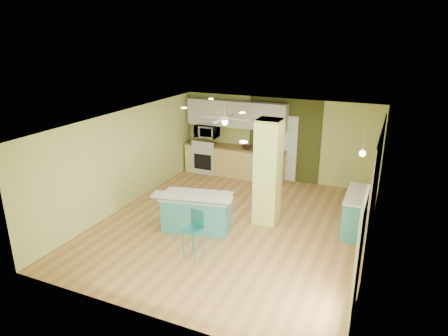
{
  "coord_description": "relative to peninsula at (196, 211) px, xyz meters",
  "views": [
    {
      "loc": [
        3.23,
        -7.87,
        4.32
      ],
      "look_at": [
        -0.42,
        0.4,
        1.24
      ],
      "focal_mm": 32.0,
      "sensor_mm": 36.0,
      "label": 1
    }
  ],
  "objects": [
    {
      "name": "french_door",
      "position": [
        3.67,
        -1.78,
        0.61
      ],
      "size": [
        0.04,
        1.08,
        2.1
      ],
      "primitive_type": "cube",
      "color": "silver",
      "rests_on": "floor"
    },
    {
      "name": "microwave",
      "position": [
        -1.55,
        3.72,
        0.91
      ],
      "size": [
        0.7,
        0.48,
        0.39
      ],
      "primitive_type": "imported",
      "color": "white",
      "rests_on": "wall_back"
    },
    {
      "name": "stove",
      "position": [
        -1.55,
        3.72,
        0.02
      ],
      "size": [
        0.76,
        0.66,
        1.08
      ],
      "color": "silver",
      "rests_on": "floor"
    },
    {
      "name": "kitchen_run",
      "position": [
        -0.6,
        3.72,
        0.03
      ],
      "size": [
        3.25,
        0.63,
        0.94
      ],
      "color": "#E9D379",
      "rests_on": "floor"
    },
    {
      "name": "side_counter",
      "position": [
        3.4,
        1.39,
        0.02
      ],
      "size": [
        0.6,
        1.41,
        0.91
      ],
      "color": "teal",
      "rests_on": "floor"
    },
    {
      "name": "olive_accent",
      "position": [
        0.9,
        4.01,
        0.81
      ],
      "size": [
        2.2,
        0.02,
        2.5
      ],
      "primitive_type": "cube",
      "color": "#3F451B",
      "rests_on": "floor"
    },
    {
      "name": "bar_stool",
      "position": [
        0.54,
        -1.07,
        0.23
      ],
      "size": [
        0.39,
        0.39,
        1.01
      ],
      "rotation": [
        0.0,
        0.0,
        -0.21
      ],
      "color": "teal",
      "rests_on": "floor"
    },
    {
      "name": "interior_door",
      "position": [
        0.9,
        3.98,
        0.56
      ],
      "size": [
        0.82,
        0.05,
        2.0
      ],
      "primitive_type": "cube",
      "color": "white",
      "rests_on": "floor"
    },
    {
      "name": "peninsula",
      "position": [
        0.0,
        0.0,
        0.0
      ],
      "size": [
        1.83,
        1.27,
        0.95
      ],
      "rotation": [
        0.0,
        0.0,
        0.21
      ],
      "color": "teal",
      "rests_on": "floor"
    },
    {
      "name": "ceiling",
      "position": [
        0.7,
        0.52,
        2.06
      ],
      "size": [
        6.0,
        7.0,
        0.01
      ],
      "primitive_type": "cube",
      "color": "white",
      "rests_on": "wall_back"
    },
    {
      "name": "wall_decor",
      "position": [
        3.66,
        1.32,
        1.11
      ],
      "size": [
        0.03,
        0.9,
        0.7
      ],
      "primitive_type": "cube",
      "color": "brown",
      "rests_on": "wood_panel"
    },
    {
      "name": "wood_panel",
      "position": [
        3.69,
        1.12,
        0.81
      ],
      "size": [
        0.02,
        3.4,
        2.5
      ],
      "primitive_type": "cube",
      "color": "#8C7250",
      "rests_on": "floor"
    },
    {
      "name": "wall_back",
      "position": [
        0.7,
        4.03,
        0.81
      ],
      "size": [
        6.0,
        0.01,
        2.5
      ],
      "primitive_type": "cube",
      "color": "#C5CF6F",
      "rests_on": "floor"
    },
    {
      "name": "fruit_bowl",
      "position": [
        -0.18,
        3.71,
        0.54
      ],
      "size": [
        0.34,
        0.34,
        0.08
      ],
      "primitive_type": "imported",
      "rotation": [
        0.0,
        0.0,
        0.01
      ],
      "color": "#382116",
      "rests_on": "kitchen_run"
    },
    {
      "name": "canister",
      "position": [
        0.42,
        0.04,
        0.46
      ],
      "size": [
        0.15,
        0.15,
        0.15
      ],
      "primitive_type": "cylinder",
      "color": "gold",
      "rests_on": "peninsula"
    },
    {
      "name": "upper_cabinets",
      "position": [
        -0.6,
        3.84,
        1.51
      ],
      "size": [
        3.2,
        0.34,
        0.8
      ],
      "primitive_type": "cube",
      "color": "silver",
      "rests_on": "wall_back"
    },
    {
      "name": "column",
      "position": [
        1.35,
        1.02,
        0.81
      ],
      "size": [
        0.55,
        0.55,
        2.5
      ],
      "primitive_type": "cube",
      "color": "#CFDE67",
      "rests_on": "floor"
    },
    {
      "name": "wall_right",
      "position": [
        3.7,
        0.52,
        0.81
      ],
      "size": [
        0.01,
        7.0,
        2.5
      ],
      "primitive_type": "cube",
      "color": "#C5CF6F",
      "rests_on": "floor"
    },
    {
      "name": "pendant_lamp",
      "position": [
        3.35,
        1.27,
        1.44
      ],
      "size": [
        0.14,
        0.14,
        0.69
      ],
      "color": "silver",
      "rests_on": "ceiling"
    },
    {
      "name": "floor",
      "position": [
        0.7,
        0.52,
        -0.45
      ],
      "size": [
        6.0,
        7.0,
        0.01
      ],
      "primitive_type": "cube",
      "color": "#A6713A",
      "rests_on": "ground"
    },
    {
      "name": "wall_front",
      "position": [
        0.7,
        -2.98,
        0.81
      ],
      "size": [
        6.0,
        0.01,
        2.5
      ],
      "primitive_type": "cube",
      "color": "#C5CF6F",
      "rests_on": "floor"
    },
    {
      "name": "wall_left",
      "position": [
        -2.31,
        0.52,
        0.81
      ],
      "size": [
        0.01,
        7.0,
        2.5
      ],
      "primitive_type": "cube",
      "color": "#C5CF6F",
      "rests_on": "floor"
    },
    {
      "name": "ceiling_fan",
      "position": [
        -0.4,
        2.52,
        1.64
      ],
      "size": [
        1.41,
        1.41,
        0.61
      ],
      "color": "white",
      "rests_on": "ceiling"
    }
  ]
}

